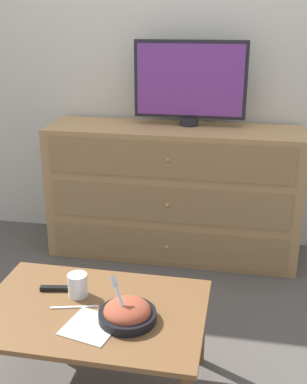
{
  "coord_description": "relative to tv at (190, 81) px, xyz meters",
  "views": [
    {
      "loc": [
        0.38,
        -2.99,
        1.43
      ],
      "look_at": [
        0.03,
        -1.17,
        0.74
      ],
      "focal_mm": 45.0,
      "sensor_mm": 36.0,
      "label": 1
    }
  ],
  "objects": [
    {
      "name": "dresser",
      "position": [
        -0.08,
        -0.08,
        -0.66
      ],
      "size": [
        1.5,
        0.45,
        0.8
      ],
      "color": "tan",
      "rests_on": "ground_plane"
    },
    {
      "name": "wall_back",
      "position": [
        -0.05,
        0.19,
        0.24
      ],
      "size": [
        12.0,
        0.05,
        2.6
      ],
      "color": "silver",
      "rests_on": "ground_plane"
    },
    {
      "name": "knife",
      "position": [
        -0.26,
        -1.36,
        -0.68
      ],
      "size": [
        0.18,
        0.06,
        0.01
      ],
      "color": "white",
      "rests_on": "coffee_table"
    },
    {
      "name": "coffee_table",
      "position": [
        -0.19,
        -1.35,
        -0.73
      ],
      "size": [
        0.85,
        0.58,
        0.39
      ],
      "color": "brown",
      "rests_on": "ground_plane"
    },
    {
      "name": "takeout_bowl",
      "position": [
        -0.04,
        -1.39,
        -0.65
      ],
      "size": [
        0.21,
        0.21,
        0.17
      ],
      "color": "black",
      "rests_on": "coffee_table"
    },
    {
      "name": "napkin",
      "position": [
        -0.16,
        -1.46,
        -0.68
      ],
      "size": [
        0.21,
        0.21,
        0.0
      ],
      "color": "silver",
      "rests_on": "coffee_table"
    },
    {
      "name": "drink_cup",
      "position": [
        -0.27,
        -1.27,
        -0.64
      ],
      "size": [
        0.08,
        0.08,
        0.09
      ],
      "color": "white",
      "rests_on": "coffee_table"
    },
    {
      "name": "remote_control",
      "position": [
        -0.35,
        -1.25,
        -0.67
      ],
      "size": [
        0.17,
        0.05,
        0.02
      ],
      "color": "black",
      "rests_on": "coffee_table"
    },
    {
      "name": "ground_plane",
      "position": [
        -0.05,
        0.16,
        -1.06
      ],
      "size": [
        12.0,
        12.0,
        0.0
      ],
      "primitive_type": "plane",
      "color": "#56514C"
    },
    {
      "name": "tv",
      "position": [
        0.0,
        0.0,
        0.0
      ],
      "size": [
        0.66,
        0.11,
        0.49
      ],
      "color": "#232328",
      "rests_on": "dresser"
    }
  ]
}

